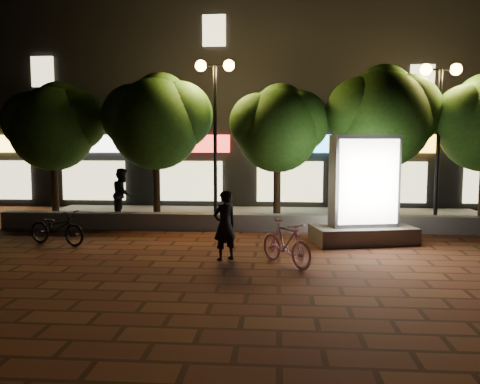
# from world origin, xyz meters

# --- Properties ---
(ground) EXTENTS (80.00, 80.00, 0.00)m
(ground) POSITION_xyz_m (0.00, 0.00, 0.00)
(ground) COLOR brown
(ground) RESTS_ON ground
(retaining_wall) EXTENTS (16.00, 0.45, 0.50)m
(retaining_wall) POSITION_xyz_m (0.00, 4.00, 0.25)
(retaining_wall) COLOR slate
(retaining_wall) RESTS_ON ground
(sidewalk) EXTENTS (16.00, 5.00, 0.08)m
(sidewalk) POSITION_xyz_m (0.00, 6.50, 0.04)
(sidewalk) COLOR slate
(sidewalk) RESTS_ON ground
(building_block) EXTENTS (28.00, 8.12, 11.30)m
(building_block) POSITION_xyz_m (-0.01, 12.99, 5.00)
(building_block) COLOR black
(building_block) RESTS_ON ground
(tree_far_left) EXTENTS (3.36, 2.80, 4.63)m
(tree_far_left) POSITION_xyz_m (-6.95, 5.46, 3.29)
(tree_far_left) COLOR #322213
(tree_far_left) RESTS_ON sidewalk
(tree_left) EXTENTS (3.60, 3.00, 4.89)m
(tree_left) POSITION_xyz_m (-3.45, 5.46, 3.44)
(tree_left) COLOR #322213
(tree_left) RESTS_ON sidewalk
(tree_mid) EXTENTS (3.24, 2.70, 4.50)m
(tree_mid) POSITION_xyz_m (0.55, 5.46, 3.22)
(tree_mid) COLOR #322213
(tree_mid) RESTS_ON sidewalk
(tree_right) EXTENTS (3.72, 3.10, 5.07)m
(tree_right) POSITION_xyz_m (3.86, 5.46, 3.57)
(tree_right) COLOR #322213
(tree_right) RESTS_ON sidewalk
(street_lamp_left) EXTENTS (1.26, 0.36, 5.18)m
(street_lamp_left) POSITION_xyz_m (-1.50, 5.20, 4.03)
(street_lamp_left) COLOR black
(street_lamp_left) RESTS_ON sidewalk
(street_lamp_right) EXTENTS (1.26, 0.36, 4.98)m
(street_lamp_right) POSITION_xyz_m (5.50, 5.20, 3.89)
(street_lamp_right) COLOR black
(street_lamp_right) RESTS_ON sidewalk
(ad_kiosk) EXTENTS (2.84, 1.85, 2.84)m
(ad_kiosk) POSITION_xyz_m (2.78, 2.45, 1.15)
(ad_kiosk) COLOR slate
(ad_kiosk) RESTS_ON ground
(scooter_pink) EXTENTS (1.37, 1.58, 0.98)m
(scooter_pink) POSITION_xyz_m (0.71, -0.16, 0.49)
(scooter_pink) COLOR #F39BCE
(scooter_pink) RESTS_ON ground
(rider) EXTENTS (0.69, 0.66, 1.59)m
(rider) POSITION_xyz_m (-0.66, 0.22, 0.79)
(rider) COLOR black
(rider) RESTS_ON ground
(scooter_parked) EXTENTS (1.81, 1.08, 0.90)m
(scooter_parked) POSITION_xyz_m (-5.18, 1.56, 0.45)
(scooter_parked) COLOR black
(scooter_parked) RESTS_ON ground
(pedestrian) EXTENTS (0.75, 0.91, 1.72)m
(pedestrian) POSITION_xyz_m (-4.65, 5.37, 0.94)
(pedestrian) COLOR black
(pedestrian) RESTS_ON sidewalk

